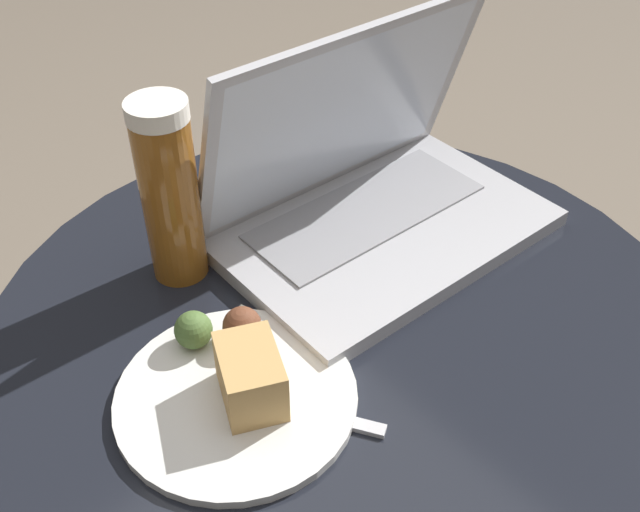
{
  "coord_description": "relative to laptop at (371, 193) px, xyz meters",
  "views": [
    {
      "loc": [
        -0.36,
        -0.37,
        1.06
      ],
      "look_at": [
        -0.01,
        0.03,
        0.61
      ],
      "focal_mm": 42.0,
      "sensor_mm": 36.0,
      "label": 1
    }
  ],
  "objects": [
    {
      "name": "snack_plate",
      "position": [
        -0.25,
        -0.09,
        -0.03
      ],
      "size": [
        0.21,
        0.21,
        0.06
      ],
      "color": "silver",
      "rests_on": "table"
    },
    {
      "name": "beer_glass",
      "position": [
        -0.2,
        0.08,
        0.05
      ],
      "size": [
        0.06,
        0.06,
        0.2
      ],
      "color": "brown",
      "rests_on": "table"
    },
    {
      "name": "fork",
      "position": [
        -0.24,
        -0.13,
        -0.05
      ],
      "size": [
        0.1,
        0.15,
        0.0
      ],
      "color": "silver",
      "rests_on": "table"
    },
    {
      "name": "napkin",
      "position": [
        -0.25,
        -0.07,
        -0.05
      ],
      "size": [
        0.17,
        0.13,
        0.0
      ],
      "color": "silver",
      "rests_on": "table"
    },
    {
      "name": "table",
      "position": [
        -0.12,
        -0.09,
        -0.21
      ],
      "size": [
        0.7,
        0.7,
        0.54
      ],
      "color": "#515156",
      "rests_on": "ground_plane"
    },
    {
      "name": "laptop",
      "position": [
        0.0,
        0.0,
        0.0
      ],
      "size": [
        0.36,
        0.24,
        0.23
      ],
      "color": "#B2B2B7",
      "rests_on": "table"
    }
  ]
}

